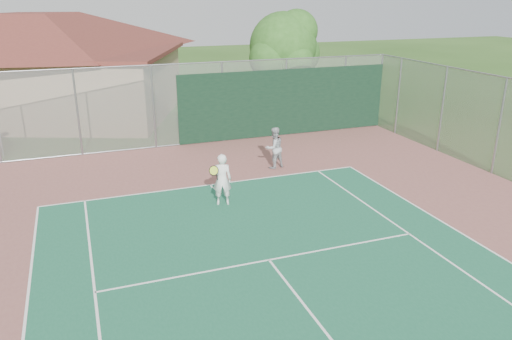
{
  "coord_description": "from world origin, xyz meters",
  "views": [
    {
      "loc": [
        -4.04,
        -3.66,
        6.18
      ],
      "look_at": [
        0.75,
        9.39,
        1.29
      ],
      "focal_mm": 35.0,
      "sensor_mm": 36.0,
      "label": 1
    }
  ],
  "objects": [
    {
      "name": "side_fence_right",
      "position": [
        10.0,
        12.5,
        1.75
      ],
      "size": [
        0.08,
        9.0,
        3.5
      ],
      "color": "gray",
      "rests_on": "ground"
    },
    {
      "name": "clubhouse",
      "position": [
        -5.66,
        25.19,
        3.21
      ],
      "size": [
        17.2,
        14.45,
        6.32
      ],
      "rotation": [
        0.0,
        0.0,
        -0.38
      ],
      "color": "tan",
      "rests_on": "ground"
    },
    {
      "name": "player_white_front",
      "position": [
        -0.09,
        10.13,
        0.83
      ],
      "size": [
        0.88,
        0.77,
        1.64
      ],
      "rotation": [
        0.0,
        0.0,
        2.89
      ],
      "color": "white",
      "rests_on": "ground"
    },
    {
      "name": "tree",
      "position": [
        6.11,
        19.8,
        3.65
      ],
      "size": [
        3.98,
        3.77,
        5.56
      ],
      "color": "#382614",
      "rests_on": "ground"
    },
    {
      "name": "player_grey_back",
      "position": [
        2.73,
        12.81,
        0.78
      ],
      "size": [
        0.88,
        0.75,
        1.56
      ],
      "rotation": [
        0.0,
        0.0,
        3.38
      ],
      "color": "#A2A4A7",
      "rests_on": "ground"
    },
    {
      "name": "back_fence",
      "position": [
        2.11,
        16.98,
        1.67
      ],
      "size": [
        20.08,
        0.11,
        3.53
      ],
      "color": "gray",
      "rests_on": "ground"
    }
  ]
}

